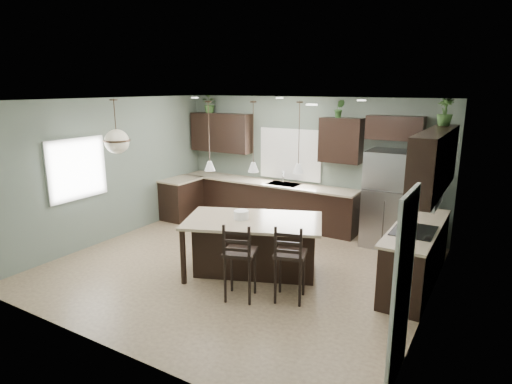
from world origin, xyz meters
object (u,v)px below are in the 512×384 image
object	(u,v)px
kitchen_island	(253,246)
bar_stool_right	(290,262)
plant_back_left	(210,104)
refrigerator	(390,199)
serving_dish	(241,215)
bar_stool_center	(240,260)

from	to	relation	value
kitchen_island	bar_stool_right	bearing A→B (deg)	-51.57
plant_back_left	kitchen_island	bearing A→B (deg)	-43.55
bar_stool_right	plant_back_left	size ratio (longest dim) A/B	2.72
refrigerator	serving_dish	distance (m)	3.04
bar_stool_right	plant_back_left	bearing A→B (deg)	123.20
refrigerator	serving_dish	xyz separation A→B (m)	(-1.76, -2.48, 0.07)
kitchen_island	plant_back_left	distance (m)	4.38
serving_dish	plant_back_left	size ratio (longest dim) A/B	0.56
kitchen_island	serving_dish	distance (m)	0.57
serving_dish	bar_stool_right	world-z (taller)	bar_stool_right
kitchen_island	bar_stool_right	world-z (taller)	bar_stool_right
kitchen_island	plant_back_left	size ratio (longest dim) A/B	5.10
bar_stool_center	bar_stool_right	xyz separation A→B (m)	(0.63, 0.33, -0.01)
serving_dish	plant_back_left	bearing A→B (deg)	133.65
refrigerator	serving_dish	world-z (taller)	refrigerator
serving_dish	bar_stool_center	xyz separation A→B (m)	(0.47, -0.77, -0.41)
bar_stool_right	bar_stool_center	bearing A→B (deg)	-169.07
serving_dish	bar_stool_right	size ratio (longest dim) A/B	0.21
serving_dish	plant_back_left	world-z (taller)	plant_back_left
refrigerator	bar_stool_center	size ratio (longest dim) A/B	1.58
kitchen_island	bar_stool_center	distance (m)	0.90
serving_dish	bar_stool_center	size ratio (longest dim) A/B	0.20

